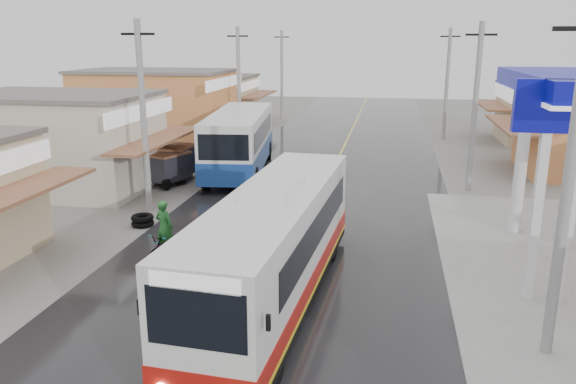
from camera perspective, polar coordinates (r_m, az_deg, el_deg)
name	(u,v)px	position (r m, az deg, el deg)	size (l,w,h in m)	color
ground	(259,326)	(15.00, -2.96, -13.42)	(120.00, 120.00, 0.00)	slate
road	(326,184)	(28.87, 3.90, 0.81)	(12.00, 90.00, 0.02)	black
centre_line	(326,184)	(28.86, 3.90, 0.83)	(0.15, 90.00, 0.01)	#D8CC4C
shopfronts_left	(118,162)	(35.49, -16.86, 2.89)	(11.00, 44.00, 5.20)	tan
utility_poles_left	(202,174)	(31.35, -8.70, 1.81)	(1.60, 50.00, 8.00)	gray
utility_poles_right	(468,191)	(28.96, 17.79, 0.12)	(1.60, 36.00, 8.00)	gray
coach_bus	(276,245)	(15.62, -1.26, -5.44)	(3.16, 11.21, 3.46)	silver
second_bus	(239,141)	(31.11, -4.96, 5.21)	(3.90, 10.34, 3.35)	silver
cyclist	(168,242)	(19.04, -12.14, -4.97)	(1.23, 2.15, 2.20)	black
tricycle_near	(169,167)	(29.06, -11.96, 2.52)	(2.09, 2.54, 1.67)	#26262D
tricycle_far	(178,160)	(30.09, -11.11, 3.16)	(1.77, 2.51, 1.82)	#26262D
tyre_stack	(143,220)	(23.09, -14.56, -2.81)	(0.90, 0.90, 0.46)	black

